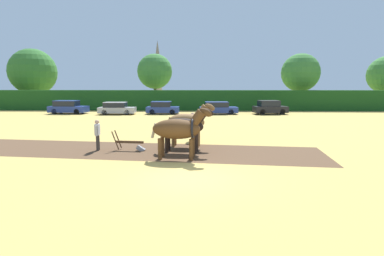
% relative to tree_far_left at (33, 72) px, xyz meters
% --- Properties ---
extents(ground_plane, '(240.00, 240.00, 0.00)m').
position_rel_tree_far_left_xyz_m(ground_plane, '(26.15, -36.72, -5.46)').
color(ground_plane, tan).
extents(plowed_furrow_strip, '(20.77, 6.22, 0.01)m').
position_rel_tree_far_left_xyz_m(plowed_furrow_strip, '(22.68, -32.07, -5.46)').
color(plowed_furrow_strip, brown).
rests_on(plowed_furrow_strip, ground).
extents(hedgerow, '(71.08, 1.58, 2.72)m').
position_rel_tree_far_left_xyz_m(hedgerow, '(26.15, -6.72, -4.10)').
color(hedgerow, '#194719').
rests_on(hedgerow, ground).
extents(tree_far_left, '(7.23, 7.23, 9.08)m').
position_rel_tree_far_left_xyz_m(tree_far_left, '(0.00, 0.00, 0.00)').
color(tree_far_left, '#4C3823').
rests_on(tree_far_left, ground).
extents(tree_left, '(5.29, 5.29, 8.10)m').
position_rel_tree_far_left_xyz_m(tree_left, '(19.62, -1.29, -0.02)').
color(tree_left, '#423323').
rests_on(tree_left, ground).
extents(tree_center_left, '(5.54, 5.54, 7.96)m').
position_rel_tree_far_left_xyz_m(tree_center_left, '(41.21, -2.45, -0.29)').
color(tree_center_left, brown).
rests_on(tree_center_left, ground).
extents(church_spire, '(2.40, 2.40, 15.55)m').
position_rel_tree_far_left_xyz_m(church_spire, '(14.64, 36.42, 2.68)').
color(church_spire, gray).
rests_on(church_spire, ground).
extents(draft_horse_lead_left, '(2.90, 1.18, 2.45)m').
position_rel_tree_far_left_xyz_m(draft_horse_lead_left, '(25.70, -33.82, -4.06)').
color(draft_horse_lead_left, '#513319').
rests_on(draft_horse_lead_left, ground).
extents(draft_horse_lead_right, '(2.89, 1.12, 2.34)m').
position_rel_tree_far_left_xyz_m(draft_horse_lead_right, '(25.84, -32.39, -4.15)').
color(draft_horse_lead_right, black).
rests_on(draft_horse_lead_right, ground).
extents(draft_horse_trail_left, '(2.79, 1.18, 2.48)m').
position_rel_tree_far_left_xyz_m(draft_horse_trail_left, '(25.99, -30.96, -4.08)').
color(draft_horse_trail_left, brown).
rests_on(draft_horse_trail_left, ground).
extents(plow, '(1.76, 0.50, 1.13)m').
position_rel_tree_far_left_xyz_m(plow, '(23.11, -32.11, -5.14)').
color(plow, '#4C331E').
rests_on(plow, ground).
extents(farmer_at_plow, '(0.26, 0.65, 1.62)m').
position_rel_tree_far_left_xyz_m(farmer_at_plow, '(21.32, -32.11, -4.53)').
color(farmer_at_plow, '#38332D').
rests_on(farmer_at_plow, ground).
extents(farmer_beside_team, '(0.34, 0.67, 1.74)m').
position_rel_tree_far_left_xyz_m(farmer_beside_team, '(26.19, -29.23, -4.44)').
color(farmer_beside_team, '#4C4C4C').
rests_on(farmer_beside_team, ground).
extents(parked_car_far_left, '(4.54, 2.02, 1.58)m').
position_rel_tree_far_left_xyz_m(parked_car_far_left, '(10.76, -12.06, -4.71)').
color(parked_car_far_left, navy).
rests_on(parked_car_far_left, ground).
extents(parked_car_left, '(4.22, 1.80, 1.43)m').
position_rel_tree_far_left_xyz_m(parked_car_left, '(16.81, -12.65, -4.78)').
color(parked_car_left, '#A8A8B2').
rests_on(parked_car_left, ground).
extents(parked_car_center_left, '(3.82, 1.76, 1.48)m').
position_rel_tree_far_left_xyz_m(parked_car_center_left, '(22.10, -12.00, -4.75)').
color(parked_car_center_left, navy).
rests_on(parked_car_center_left, ground).
extents(parked_car_center, '(4.55, 2.10, 1.45)m').
position_rel_tree_far_left_xyz_m(parked_car_center, '(28.68, -11.99, -4.76)').
color(parked_car_center, navy).
rests_on(parked_car_center, ground).
extents(parked_car_center_right, '(4.04, 2.29, 1.61)m').
position_rel_tree_far_left_xyz_m(parked_car_center_right, '(34.78, -11.85, -4.70)').
color(parked_car_center_right, black).
rests_on(parked_car_center_right, ground).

